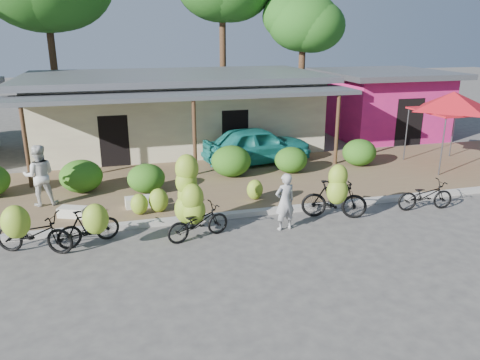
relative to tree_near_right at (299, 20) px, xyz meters
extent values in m
plane|color=#494644|center=(-7.31, -14.61, -5.68)|extent=(100.00, 100.00, 0.00)
cube|color=brown|center=(-7.31, -9.61, -5.62)|extent=(60.00, 6.00, 0.12)
cube|color=#A8A399|center=(-7.31, -12.61, -5.61)|extent=(60.00, 0.25, 0.15)
cube|color=beige|center=(-7.31, -3.61, -4.13)|extent=(12.00, 6.00, 3.10)
cube|color=slate|center=(-7.31, -3.61, -2.46)|extent=(13.00, 7.00, 0.25)
cube|color=black|center=(-7.31, -6.56, -4.58)|extent=(1.40, 0.12, 2.20)
cube|color=slate|center=(-7.31, -7.61, -2.78)|extent=(13.00, 2.00, 0.15)
cylinder|color=#503120|center=(-12.91, -8.51, -4.26)|extent=(0.14, 0.14, 2.85)
cylinder|color=#503120|center=(-7.31, -8.51, -4.26)|extent=(0.14, 0.14, 2.85)
cylinder|color=#503120|center=(-1.71, -8.51, -4.26)|extent=(0.14, 0.14, 2.85)
cube|color=#D62170|center=(3.19, -3.61, -4.18)|extent=(5.00, 5.00, 3.00)
cube|color=slate|center=(3.19, -3.61, -2.56)|extent=(6.00, 6.00, 0.25)
cube|color=black|center=(3.19, -6.06, -4.58)|extent=(1.40, 0.12, 2.20)
cylinder|color=#503120|center=(-12.81, 1.39, -1.66)|extent=(0.36, 0.36, 8.05)
cylinder|color=#503120|center=(-3.81, 1.89, -1.66)|extent=(0.36, 0.36, 8.04)
cylinder|color=#503120|center=(0.19, -0.11, -2.72)|extent=(0.36, 0.36, 5.93)
ellipsoid|color=#144B12|center=(0.19, -0.11, -0.09)|extent=(3.88, 3.88, 3.10)
ellipsoid|color=#144B12|center=(-0.31, 0.19, 0.21)|extent=(3.30, 3.30, 2.64)
ellipsoid|color=#1E5112|center=(-11.23, -9.48, -5.03)|extent=(1.37, 1.23, 1.07)
ellipsoid|color=#1E5112|center=(-9.19, -10.07, -5.09)|extent=(1.21, 1.09, 0.95)
ellipsoid|color=#1E5112|center=(-6.10, -9.06, -5.00)|extent=(1.44, 1.30, 1.12)
ellipsoid|color=#1E5112|center=(-3.85, -9.19, -5.09)|extent=(1.22, 1.10, 0.95)
ellipsoid|color=#1E5112|center=(-0.94, -8.98, -5.05)|extent=(1.33, 1.19, 1.03)
cylinder|color=#59595E|center=(1.26, -10.91, -4.51)|extent=(0.05, 0.05, 2.10)
cylinder|color=#59595E|center=(1.26, -8.71, -4.51)|extent=(0.05, 0.05, 2.10)
cylinder|color=#59595E|center=(3.46, -8.71, -4.51)|extent=(0.05, 0.05, 2.10)
cube|color=red|center=(2.36, -9.81, -3.43)|extent=(2.40, 2.40, 0.06)
cone|color=red|center=(2.36, -9.81, -3.05)|extent=(3.50, 3.50, 0.70)
imported|color=black|center=(-12.12, -13.54, -5.18)|extent=(2.05, 1.32, 1.02)
ellipsoid|color=#8CAA2A|center=(-12.35, -14.15, -4.61)|extent=(0.63, 0.53, 0.79)
imported|color=black|center=(-10.88, -13.40, -5.21)|extent=(1.64, 0.96, 0.95)
ellipsoid|color=#8CAA2A|center=(-10.65, -14.01, -4.78)|extent=(0.61, 0.52, 0.76)
imported|color=black|center=(-8.17, -13.78, -5.23)|extent=(1.82, 1.08, 0.90)
ellipsoid|color=#8CAA2A|center=(-8.38, -13.27, -5.03)|extent=(0.64, 0.55, 0.80)
ellipsoid|color=#8CAA2A|center=(-8.28, -13.24, -4.66)|extent=(0.63, 0.54, 0.79)
ellipsoid|color=#8CAA2A|center=(-8.36, -13.26, -4.28)|extent=(0.57, 0.48, 0.71)
ellipsoid|color=#8CAA2A|center=(-8.33, -13.26, -3.93)|extent=(0.61, 0.52, 0.77)
ellipsoid|color=#8CAA2A|center=(-8.23, -13.59, -4.98)|extent=(0.60, 0.51, 0.74)
ellipsoid|color=#8CAA2A|center=(-8.27, -13.60, -4.60)|extent=(0.58, 0.50, 0.73)
imported|color=black|center=(-4.15, -13.39, -5.12)|extent=(1.93, 1.17, 1.12)
ellipsoid|color=#8CAA2A|center=(-4.39, -14.00, -4.66)|extent=(0.59, 0.50, 0.74)
ellipsoid|color=#8CAA2A|center=(-4.37, -13.95, -4.25)|extent=(0.53, 0.45, 0.67)
imported|color=black|center=(-1.23, -13.53, -5.23)|extent=(1.78, 0.77, 0.91)
ellipsoid|color=#8CAA2A|center=(-9.54, -11.98, -5.25)|extent=(0.50, 0.42, 0.62)
ellipsoid|color=#8CAA2A|center=(-8.99, -11.92, -5.21)|extent=(0.57, 0.48, 0.71)
ellipsoid|color=#8CAA2A|center=(-5.99, -11.64, -5.25)|extent=(0.51, 0.43, 0.64)
cube|color=silver|center=(-9.50, -11.35, -5.41)|extent=(0.87, 0.44, 0.30)
cube|color=silver|center=(-11.40, -11.65, -5.42)|extent=(0.84, 0.64, 0.28)
imported|color=#959595|center=(-5.81, -13.80, -4.89)|extent=(0.63, 0.47, 1.59)
imported|color=silver|center=(-12.33, -10.41, -4.64)|extent=(0.94, 0.75, 1.86)
imported|color=#1B7A73|center=(-4.67, -7.61, -4.83)|extent=(4.56, 2.47, 1.47)
camera|label=1|loc=(-10.04, -24.79, -0.54)|focal=35.00mm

